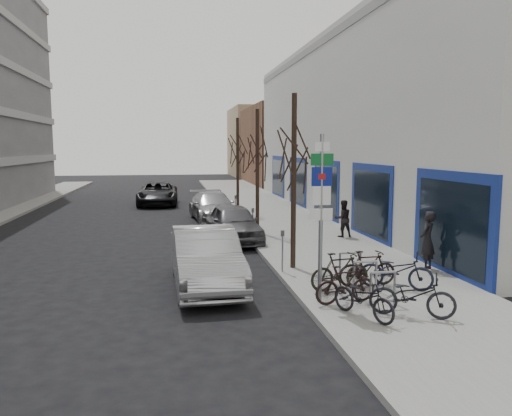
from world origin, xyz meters
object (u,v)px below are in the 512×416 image
object	(u,v)px
tree_far	(238,143)
lane_car	(158,193)
tree_mid	(257,142)
bike_far_curb	(412,292)
meter_mid	(253,220)
meter_front	(283,247)
pedestrian_far	(343,218)
parked_car_front	(206,258)
highway_sign_pole	(321,208)
parked_car_back	(213,207)
tree_near	(294,140)
bike_mid_curb	(396,267)
bike_near_right	(345,284)
pedestrian_near	(427,241)
meter_back	(236,205)
bike_rack	(365,273)
parked_car_mid	(234,223)
bike_near_left	(364,294)
bike_mid_inner	(340,271)
bike_far_inner	(367,268)

from	to	relation	value
tree_far	lane_car	bearing A→B (deg)	126.39
tree_mid	bike_far_curb	world-z (taller)	tree_mid
meter_mid	meter_front	bearing A→B (deg)	-90.00
bike_far_curb	pedestrian_far	distance (m)	9.91
parked_car_front	bike_far_curb	bearing A→B (deg)	-42.71
highway_sign_pole	parked_car_back	xyz separation A→B (m)	(-1.34, 14.91, -1.71)
tree_near	lane_car	bearing A→B (deg)	103.47
bike_mid_curb	parked_car_back	distance (m)	14.64
bike_near_right	meter_mid	bearing A→B (deg)	-2.95
bike_near_right	pedestrian_near	xyz separation A→B (m)	(3.60, 2.77, 0.42)
tree_mid	pedestrian_far	size ratio (longest dim) A/B	3.51
meter_front	tree_near	bearing A→B (deg)	48.01
highway_sign_pole	meter_back	bearing A→B (deg)	91.02
bike_rack	parked_car_front	size ratio (longest dim) A/B	0.46
meter_back	parked_car_mid	xyz separation A→B (m)	(-0.75, -5.16, -0.14)
bike_near_left	bike_far_curb	xyz separation A→B (m)	(1.08, -0.13, 0.04)
bike_near_right	parked_car_back	distance (m)	15.25
bike_mid_inner	bike_mid_curb	bearing A→B (deg)	-105.45
meter_front	bike_mid_inner	distance (m)	2.39
tree_mid	lane_car	bearing A→B (deg)	109.87
bike_rack	bike_near_right	world-z (taller)	bike_near_right
meter_front	highway_sign_pole	bearing A→B (deg)	-85.25
lane_car	pedestrian_near	size ratio (longest dim) A/B	3.07
tree_mid	meter_front	size ratio (longest dim) A/B	4.33
bike_far_inner	parked_car_front	bearing A→B (deg)	72.15
bike_mid_inner	bike_far_curb	bearing A→B (deg)	-168.06
tree_mid	parked_car_back	distance (m)	6.13
tree_near	meter_front	world-z (taller)	tree_near
bike_mid_curb	bike_far_curb	xyz separation A→B (m)	(-0.61, -2.10, -0.02)
highway_sign_pole	meter_front	world-z (taller)	highway_sign_pole
bike_mid_inner	meter_back	bearing A→B (deg)	-4.78
tree_far	lane_car	xyz separation A→B (m)	(-4.61, 6.26, -3.33)
bike_near_right	parked_car_mid	size ratio (longest dim) A/B	0.35
bike_near_left	bike_mid_inner	bearing A→B (deg)	57.91
bike_far_curb	parked_car_front	distance (m)	5.65
bike_rack	meter_mid	distance (m)	8.07
bike_rack	lane_car	xyz separation A→B (m)	(-5.81, 22.16, 0.11)
meter_mid	bike_mid_curb	world-z (taller)	meter_mid
meter_mid	bike_near_left	distance (m)	9.79
meter_front	bike_far_inner	world-z (taller)	meter_front
bike_rack	tree_far	size ratio (longest dim) A/B	0.41
tree_near	bike_far_inner	world-z (taller)	tree_near
bike_far_curb	pedestrian_near	size ratio (longest dim) A/B	1.03
bike_far_curb	meter_back	bearing A→B (deg)	33.83
tree_mid	bike_mid_curb	size ratio (longest dim) A/B	2.87
bike_near_right	meter_back	bearing A→B (deg)	-5.00
highway_sign_pole	meter_mid	world-z (taller)	highway_sign_pole
bike_mid_curb	meter_front	bearing A→B (deg)	77.17
tree_near	lane_car	world-z (taller)	tree_near
parked_car_mid	bike_rack	bearing A→B (deg)	-78.69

